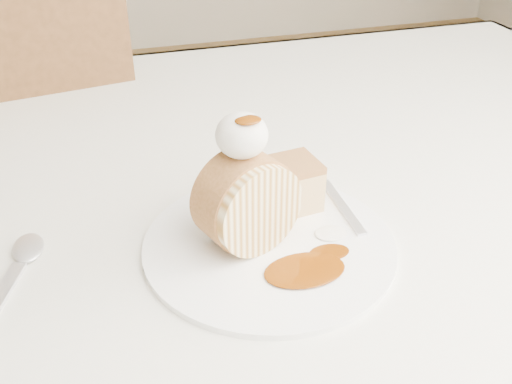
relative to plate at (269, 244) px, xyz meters
name	(u,v)px	position (x,y,z in m)	size (l,w,h in m)	color
table	(225,233)	(-0.01, 0.15, -0.09)	(1.40, 0.90, 0.75)	silver
plate	(269,244)	(0.00, 0.00, 0.00)	(0.24, 0.24, 0.01)	white
roulade_slice	(248,203)	(-0.02, 0.01, 0.05)	(0.09, 0.09, 0.05)	beige
cake_chunk	(291,187)	(0.04, 0.05, 0.03)	(0.05, 0.05, 0.04)	#A66B3E
whipped_cream	(242,135)	(-0.02, 0.01, 0.11)	(0.05, 0.05, 0.04)	white
caramel_drizzle	(248,114)	(-0.02, 0.00, 0.14)	(0.02, 0.02, 0.01)	#642C04
caramel_pool	(305,270)	(0.02, -0.05, 0.00)	(0.07, 0.05, 0.00)	#642C04
fork	(342,206)	(0.09, 0.03, 0.00)	(0.02, 0.14, 0.00)	silver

